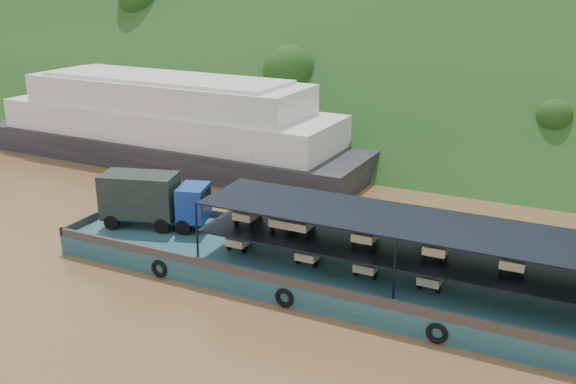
% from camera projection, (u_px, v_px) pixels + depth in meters
% --- Properties ---
extents(ground, '(160.00, 160.00, 0.00)m').
position_uv_depth(ground, '(296.00, 261.00, 39.07)').
color(ground, brown).
rests_on(ground, ground).
extents(hillside, '(140.00, 39.60, 39.60)m').
position_uv_depth(hillside, '(437.00, 134.00, 69.73)').
color(hillside, '#183D16').
rests_on(hillside, ground).
extents(cargo_barge, '(35.00, 7.18, 4.64)m').
position_uv_depth(cargo_barge, '(325.00, 264.00, 35.96)').
color(cargo_barge, '#153C4B').
rests_on(cargo_barge, ground).
extents(passenger_ferry, '(38.90, 10.70, 7.83)m').
position_uv_depth(passenger_ferry, '(168.00, 124.00, 59.17)').
color(passenger_ferry, black).
rests_on(passenger_ferry, ground).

